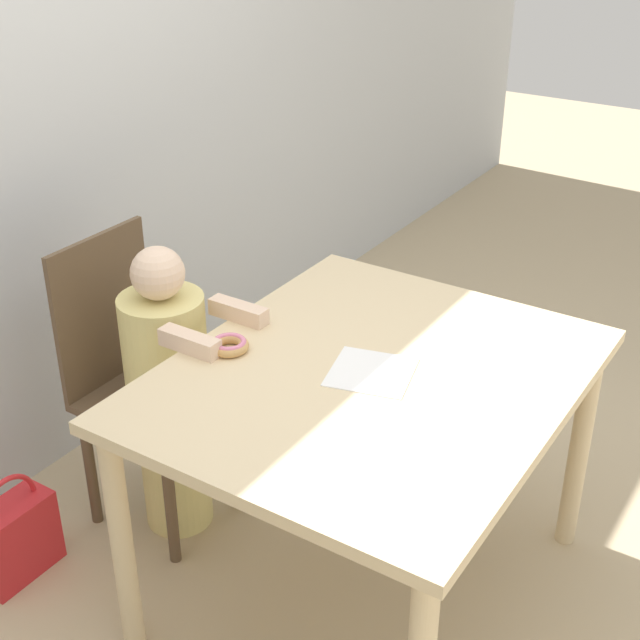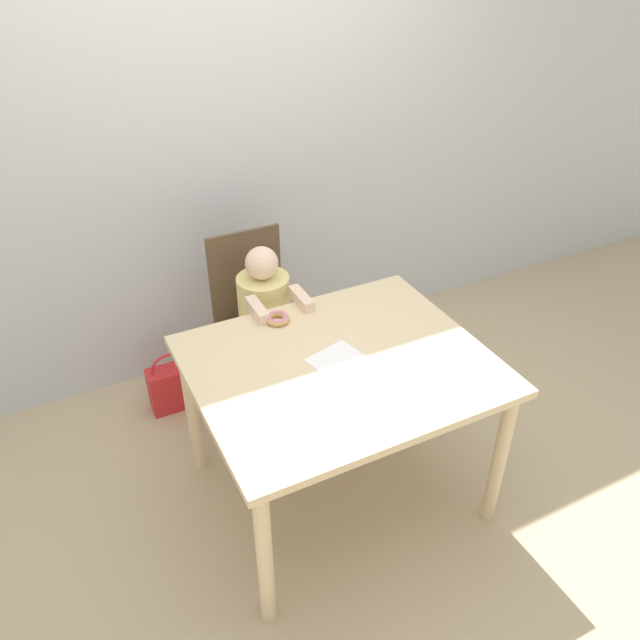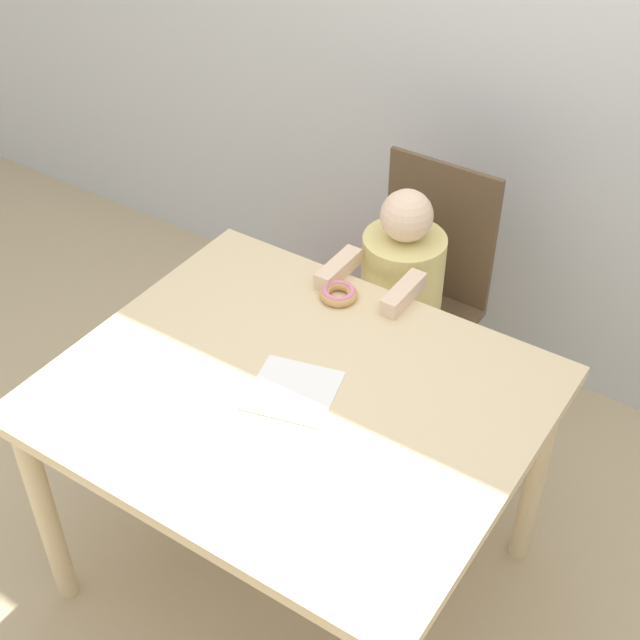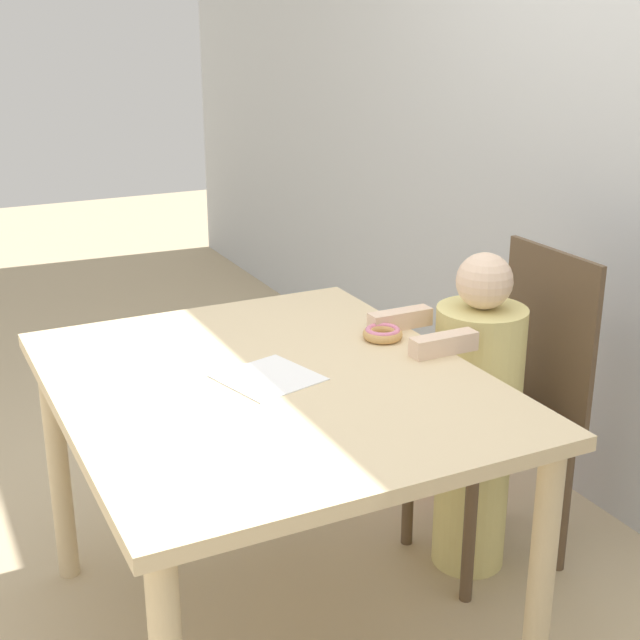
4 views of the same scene
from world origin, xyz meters
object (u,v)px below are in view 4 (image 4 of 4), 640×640
object	(u,v)px
donut	(383,333)
handbag	(450,442)
chair	(509,408)
child_figure	(475,417)

from	to	relation	value
donut	handbag	world-z (taller)	donut
chair	donut	xyz separation A→B (m)	(-0.05, -0.41, 0.28)
chair	child_figure	bearing A→B (deg)	-90.00
child_figure	donut	distance (m)	0.41
child_figure	handbag	bearing A→B (deg)	151.53
chair	donut	bearing A→B (deg)	-97.00
child_figure	chair	bearing A→B (deg)	90.00
child_figure	handbag	size ratio (longest dim) A/B	2.75
child_figure	donut	world-z (taller)	child_figure
child_figure	handbag	xyz separation A→B (m)	(-0.46, 0.25, -0.35)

